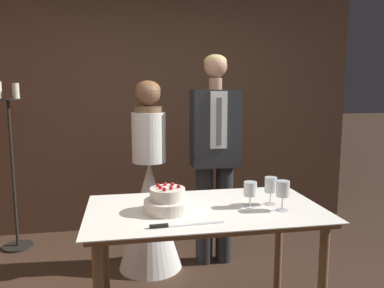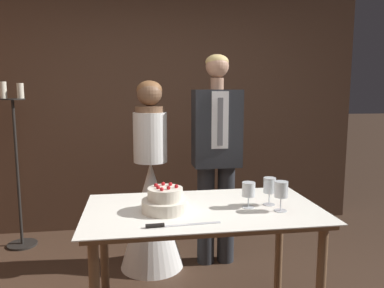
# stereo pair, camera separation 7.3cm
# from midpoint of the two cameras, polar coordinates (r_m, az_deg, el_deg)

# --- Properties ---
(wall_back) EXTENTS (4.41, 0.12, 2.81)m
(wall_back) POSITION_cam_midpoint_polar(r_m,az_deg,el_deg) (4.13, -4.32, 6.63)
(wall_back) COLOR #513828
(wall_back) RESTS_ON ground_plane
(cake_table) EXTENTS (1.45, 0.81, 0.80)m
(cake_table) POSITION_cam_midpoint_polar(r_m,az_deg,el_deg) (2.38, 2.59, -11.81)
(cake_table) COLOR brown
(cake_table) RESTS_ON ground_plane
(tiered_cake) EXTENTS (0.28, 0.28, 0.17)m
(tiered_cake) POSITION_cam_midpoint_polar(r_m,az_deg,el_deg) (2.27, -3.17, -8.68)
(tiered_cake) COLOR silver
(tiered_cake) RESTS_ON cake_table
(cake_knife) EXTENTS (0.41, 0.04, 0.02)m
(cake_knife) POSITION_cam_midpoint_polar(r_m,az_deg,el_deg) (2.05, -2.51, -12.24)
(cake_knife) COLOR silver
(cake_knife) RESTS_ON cake_table
(wine_glass_near) EXTENTS (0.08, 0.08, 0.16)m
(wine_glass_near) POSITION_cam_midpoint_polar(r_m,az_deg,el_deg) (2.36, 9.50, -6.94)
(wine_glass_near) COLOR silver
(wine_glass_near) RESTS_ON cake_table
(wine_glass_middle) EXTENTS (0.08, 0.08, 0.18)m
(wine_glass_middle) POSITION_cam_midpoint_polar(r_m,az_deg,el_deg) (2.43, 12.58, -6.38)
(wine_glass_middle) COLOR silver
(wine_glass_middle) RESTS_ON cake_table
(wine_glass_far) EXTENTS (0.08, 0.08, 0.18)m
(wine_glass_far) POSITION_cam_midpoint_polar(r_m,az_deg,el_deg) (2.32, 14.31, -6.95)
(wine_glass_far) COLOR silver
(wine_glass_far) RESTS_ON cake_table
(bride) EXTENTS (0.54, 0.54, 1.60)m
(bride) POSITION_cam_midpoint_polar(r_m,az_deg,el_deg) (3.23, -5.59, -8.58)
(bride) COLOR white
(bride) RESTS_ON ground_plane
(groom) EXTENTS (0.40, 0.25, 1.81)m
(groom) POSITION_cam_midpoint_polar(r_m,az_deg,el_deg) (3.21, 4.39, -1.11)
(groom) COLOR #282B30
(groom) RESTS_ON ground_plane
(candle_stand) EXTENTS (0.28, 0.28, 1.60)m
(candle_stand) POSITION_cam_midpoint_polar(r_m,az_deg,el_deg) (3.94, -24.61, -3.66)
(candle_stand) COLOR black
(candle_stand) RESTS_ON ground_plane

